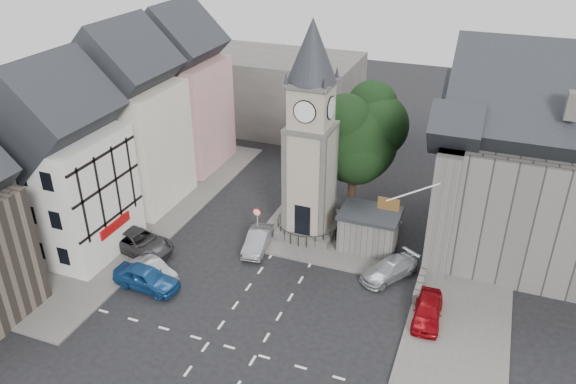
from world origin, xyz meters
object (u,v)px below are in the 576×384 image
at_px(clock_tower, 311,135).
at_px(stone_shelter, 369,230).
at_px(car_east_red, 428,311).
at_px(pedestrian, 462,258).
at_px(car_west_blue, 146,278).

relative_size(clock_tower, stone_shelter, 3.78).
height_order(car_east_red, pedestrian, pedestrian).
bearing_deg(car_west_blue, pedestrian, -59.37).
height_order(stone_shelter, pedestrian, stone_shelter).
relative_size(car_west_blue, pedestrian, 2.70).
relative_size(stone_shelter, car_west_blue, 0.93).
xyz_separation_m(stone_shelter, car_west_blue, (-12.57, -9.92, -0.76)).
xyz_separation_m(car_west_blue, pedestrian, (19.27, 9.78, 0.07)).
height_order(stone_shelter, car_east_red, stone_shelter).
bearing_deg(pedestrian, stone_shelter, -39.25).
bearing_deg(car_west_blue, car_east_red, -75.42).
distance_m(clock_tower, car_west_blue, 14.92).
xyz_separation_m(clock_tower, car_east_red, (10.09, -6.99, -7.42)).
distance_m(stone_shelter, pedestrian, 6.74).
distance_m(car_west_blue, car_east_red, 18.19).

